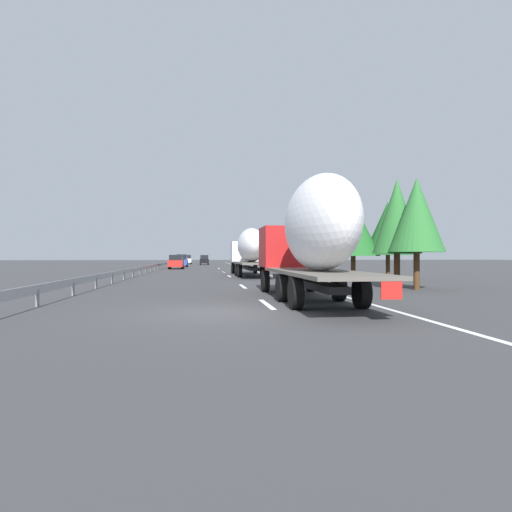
# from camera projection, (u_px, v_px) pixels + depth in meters

# --- Properties ---
(ground_plane) EXTENTS (260.00, 260.00, 0.00)m
(ground_plane) POSITION_uv_depth(u_px,v_px,m) (206.00, 270.00, 52.95)
(ground_plane) COLOR #38383A
(lane_stripe_0) EXTENTS (3.20, 0.20, 0.01)m
(lane_stripe_0) POSITION_uv_depth(u_px,v_px,m) (267.00, 304.00, 15.46)
(lane_stripe_0) COLOR white
(lane_stripe_0) RESTS_ON ground_plane
(lane_stripe_1) EXTENTS (3.20, 0.20, 0.01)m
(lane_stripe_1) POSITION_uv_depth(u_px,v_px,m) (243.00, 286.00, 24.49)
(lane_stripe_1) COLOR white
(lane_stripe_1) RESTS_ON ground_plane
(lane_stripe_2) EXTENTS (3.20, 0.20, 0.01)m
(lane_stripe_2) POSITION_uv_depth(u_px,v_px,m) (229.00, 276.00, 36.84)
(lane_stripe_2) COLOR white
(lane_stripe_2) RESTS_ON ground_plane
(lane_stripe_3) EXTENTS (3.20, 0.20, 0.01)m
(lane_stripe_3) POSITION_uv_depth(u_px,v_px,m) (224.00, 272.00, 46.08)
(lane_stripe_3) COLOR white
(lane_stripe_3) RESTS_ON ground_plane
(lane_stripe_4) EXTENTS (3.20, 0.20, 0.01)m
(lane_stripe_4) POSITION_uv_depth(u_px,v_px,m) (223.00, 272.00, 47.29)
(lane_stripe_4) COLOR white
(lane_stripe_4) RESTS_ON ground_plane
(lane_stripe_5) EXTENTS (3.20, 0.20, 0.01)m
(lane_stripe_5) POSITION_uv_depth(u_px,v_px,m) (219.00, 268.00, 59.88)
(lane_stripe_5) COLOR white
(lane_stripe_5) RESTS_ON ground_plane
(edge_line_right) EXTENTS (110.00, 0.20, 0.01)m
(edge_line_right) POSITION_uv_depth(u_px,v_px,m) (247.00, 269.00, 58.59)
(edge_line_right) COLOR white
(edge_line_right) RESTS_ON ground_plane
(truck_lead) EXTENTS (14.18, 2.55, 4.04)m
(truck_lead) POSITION_uv_depth(u_px,v_px,m) (249.00, 249.00, 37.70)
(truck_lead) COLOR silver
(truck_lead) RESTS_ON ground_plane
(truck_trailing) EXTENTS (12.34, 2.55, 4.54)m
(truck_trailing) POSITION_uv_depth(u_px,v_px,m) (311.00, 235.00, 16.35)
(truck_trailing) COLOR #B21919
(truck_trailing) RESTS_ON ground_plane
(car_blue_sedan) EXTENTS (4.65, 1.73, 1.96)m
(car_blue_sedan) POSITION_uv_depth(u_px,v_px,m) (182.00, 261.00, 68.12)
(car_blue_sedan) COLOR #28479E
(car_blue_sedan) RESTS_ON ground_plane
(car_white_van) EXTENTS (4.10, 1.75, 1.93)m
(car_white_van) POSITION_uv_depth(u_px,v_px,m) (187.00, 259.00, 92.17)
(car_white_van) COLOR white
(car_white_van) RESTS_ON ground_plane
(car_black_suv) EXTENTS (4.25, 1.73, 1.89)m
(car_black_suv) POSITION_uv_depth(u_px,v_px,m) (204.00, 260.00, 84.25)
(car_black_suv) COLOR black
(car_black_suv) RESTS_ON ground_plane
(car_red_compact) EXTENTS (4.62, 1.88, 1.86)m
(car_red_compact) POSITION_uv_depth(u_px,v_px,m) (176.00, 262.00, 57.17)
(car_red_compact) COLOR red
(car_red_compact) RESTS_ON ground_plane
(road_sign) EXTENTS (0.10, 0.90, 3.17)m
(road_sign) POSITION_uv_depth(u_px,v_px,m) (261.00, 252.00, 53.40)
(road_sign) COLOR gray
(road_sign) RESTS_ON ground_plane
(tree_0) EXTENTS (3.52, 3.52, 5.75)m
(tree_0) POSITION_uv_depth(u_px,v_px,m) (388.00, 228.00, 32.15)
(tree_0) COLOR #472D19
(tree_0) RESTS_ON ground_plane
(tree_1) EXTENTS (3.93, 3.93, 5.83)m
(tree_1) POSITION_uv_depth(u_px,v_px,m) (353.00, 229.00, 32.40)
(tree_1) COLOR #472D19
(tree_1) RESTS_ON ground_plane
(tree_2) EXTENTS (2.77, 2.77, 5.69)m
(tree_2) POSITION_uv_depth(u_px,v_px,m) (417.00, 215.00, 22.04)
(tree_2) COLOR #472D19
(tree_2) RESTS_ON ground_plane
(tree_3) EXTENTS (3.65, 3.65, 6.09)m
(tree_3) POSITION_uv_depth(u_px,v_px,m) (255.00, 246.00, 97.89)
(tree_3) COLOR #472D19
(tree_3) RESTS_ON ground_plane
(tree_4) EXTENTS (2.63, 2.63, 5.95)m
(tree_4) POSITION_uv_depth(u_px,v_px,m) (397.00, 217.00, 23.81)
(tree_4) COLOR #472D19
(tree_4) RESTS_ON ground_plane
(tree_5) EXTENTS (3.18, 3.18, 6.11)m
(tree_5) POSITION_uv_depth(u_px,v_px,m) (261.00, 245.00, 90.79)
(tree_5) COLOR #472D19
(tree_5) RESTS_ON ground_plane
(guardrail_median) EXTENTS (94.00, 0.10, 0.76)m
(guardrail_median) POSITION_uv_depth(u_px,v_px,m) (158.00, 265.00, 55.19)
(guardrail_median) COLOR #9EA0A5
(guardrail_median) RESTS_ON ground_plane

